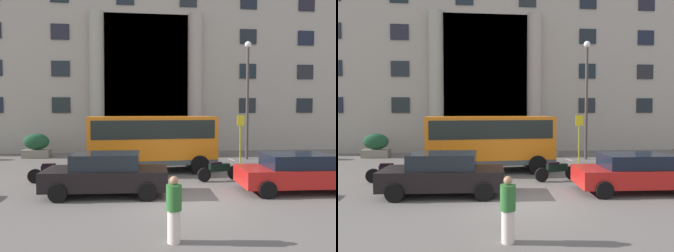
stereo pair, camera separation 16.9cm
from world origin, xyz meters
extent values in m
cube|color=#5D5955|center=(0.00, 0.00, -0.06)|extent=(80.00, 64.00, 0.12)
cube|color=#A0988B|center=(0.00, 17.50, 7.85)|extent=(40.21, 9.00, 15.70)
cube|color=black|center=(-0.78, 13.06, 5.06)|extent=(6.13, 0.12, 10.12)
cylinder|color=#9E9D8D|center=(-4.36, 12.75, 5.06)|extent=(1.03, 1.03, 10.12)
cylinder|color=#A0948C|center=(2.81, 12.75, 5.06)|extent=(1.03, 1.03, 10.12)
cube|color=black|center=(-6.89, 12.96, 3.45)|extent=(1.27, 0.08, 1.11)
cube|color=black|center=(6.89, 12.96, 3.45)|extent=(1.27, 0.08, 1.11)
cube|color=black|center=(11.49, 12.96, 3.45)|extent=(1.27, 0.08, 1.11)
cube|color=black|center=(-6.89, 12.96, 6.05)|extent=(1.27, 0.08, 1.11)
cube|color=black|center=(6.89, 12.96, 6.05)|extent=(1.27, 0.08, 1.11)
cube|color=black|center=(11.49, 12.96, 6.05)|extent=(1.27, 0.08, 1.11)
cube|color=black|center=(-6.89, 12.96, 8.64)|extent=(1.27, 0.08, 1.11)
cube|color=black|center=(6.89, 12.96, 8.64)|extent=(1.27, 0.08, 1.11)
cube|color=black|center=(11.49, 12.96, 8.64)|extent=(1.27, 0.08, 1.11)
cube|color=black|center=(6.89, 12.96, 11.23)|extent=(1.27, 0.08, 1.11)
cube|color=black|center=(11.49, 12.96, 11.23)|extent=(1.27, 0.08, 1.11)
cube|color=orange|center=(-0.82, 5.50, 1.60)|extent=(6.34, 2.71, 2.31)
cube|color=black|center=(-0.82, 5.50, 2.16)|extent=(5.97, 2.71, 0.88)
cube|color=black|center=(2.21, 5.72, 1.97)|extent=(0.20, 1.91, 1.10)
cube|color=#424B4B|center=(-0.82, 5.50, 0.57)|extent=(6.34, 2.75, 0.24)
cylinder|color=black|center=(1.26, 6.79, 0.45)|extent=(0.92, 0.34, 0.90)
cylinder|color=black|center=(1.43, 4.52, 0.45)|extent=(0.92, 0.34, 0.90)
cylinder|color=black|center=(-3.06, 6.48, 0.45)|extent=(0.92, 0.34, 0.90)
cylinder|color=black|center=(-2.90, 4.21, 0.45)|extent=(0.92, 0.34, 0.90)
cylinder|color=#95961B|center=(4.44, 7.45, 1.37)|extent=(0.08, 0.08, 2.73)
cube|color=yellow|center=(4.44, 7.42, 2.48)|extent=(0.44, 0.03, 0.60)
cube|color=gray|center=(-3.46, 10.90, 0.28)|extent=(1.57, 1.00, 0.56)
ellipsoid|color=#254C2F|center=(-3.46, 10.90, 1.01)|extent=(1.50, 0.90, 0.90)
cube|color=slate|center=(-8.02, 10.88, 0.26)|extent=(1.69, 0.85, 0.52)
ellipsoid|color=#1A4529|center=(-8.02, 10.88, 1.04)|extent=(1.62, 0.76, 1.04)
cube|color=slate|center=(3.11, 10.19, 0.26)|extent=(1.41, 0.84, 0.53)
ellipsoid|color=#1F4F21|center=(3.11, 10.19, 0.92)|extent=(1.35, 0.76, 0.79)
cube|color=black|center=(-2.69, 1.24, 0.62)|extent=(4.43, 1.94, 0.69)
cube|color=black|center=(-2.69, 1.24, 1.24)|extent=(2.42, 1.64, 0.55)
cylinder|color=black|center=(-1.17, 2.05, 0.31)|extent=(0.63, 0.23, 0.62)
cylinder|color=black|center=(-1.25, 0.30, 0.31)|extent=(0.63, 0.23, 0.62)
cylinder|color=black|center=(-4.13, 2.18, 0.31)|extent=(0.63, 0.23, 0.62)
cylinder|color=black|center=(-4.21, 0.44, 0.31)|extent=(0.63, 0.23, 0.62)
cube|color=red|center=(4.38, 1.00, 0.59)|extent=(4.37, 1.95, 0.65)
cube|color=black|center=(4.38, 1.00, 1.17)|extent=(2.38, 1.67, 0.51)
cylinder|color=black|center=(5.88, 1.86, 0.31)|extent=(0.63, 0.22, 0.62)
cylinder|color=black|center=(2.95, 1.95, 0.31)|extent=(0.63, 0.22, 0.62)
cylinder|color=black|center=(2.89, 0.14, 0.31)|extent=(0.63, 0.22, 0.62)
cylinder|color=black|center=(-4.35, 3.37, 0.30)|extent=(0.60, 0.11, 0.60)
cylinder|color=black|center=(-5.84, 3.40, 0.30)|extent=(0.60, 0.13, 0.60)
cube|color=black|center=(-5.09, 3.39, 0.58)|extent=(0.96, 0.26, 0.32)
cube|color=black|center=(-5.27, 3.39, 0.76)|extent=(0.52, 0.21, 0.12)
cylinder|color=#A5A5A8|center=(-4.47, 3.37, 0.88)|extent=(0.04, 0.55, 0.03)
cylinder|color=black|center=(2.69, 3.22, 0.30)|extent=(0.61, 0.22, 0.60)
cylinder|color=black|center=(1.28, 2.91, 0.30)|extent=(0.61, 0.24, 0.60)
cube|color=black|center=(1.98, 3.06, 0.58)|extent=(0.96, 0.43, 0.32)
cube|color=black|center=(1.81, 3.02, 0.76)|extent=(0.55, 0.31, 0.12)
cylinder|color=#A5A5A8|center=(2.58, 3.19, 0.88)|extent=(0.15, 0.54, 0.03)
cylinder|color=beige|center=(-0.78, -3.09, 0.38)|extent=(0.30, 0.30, 0.76)
cylinder|color=#29612A|center=(-0.78, -3.09, 1.05)|extent=(0.36, 0.36, 0.59)
sphere|color=#A27454|center=(-0.78, -3.09, 1.45)|extent=(0.20, 0.20, 0.20)
cylinder|color=#3C3533|center=(5.36, 8.86, 3.49)|extent=(0.18, 0.18, 6.97)
sphere|color=white|center=(5.36, 8.86, 7.15)|extent=(0.40, 0.40, 0.40)
camera|label=1|loc=(-1.67, -10.10, 3.03)|focal=33.41mm
camera|label=2|loc=(-1.50, -10.11, 3.03)|focal=33.41mm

